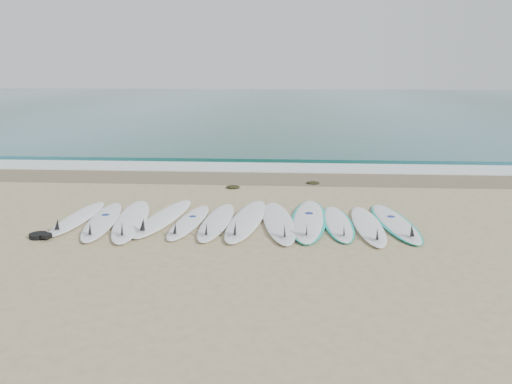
# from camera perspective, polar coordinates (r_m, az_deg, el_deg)

# --- Properties ---
(ground) EXTENTS (120.00, 120.00, 0.00)m
(ground) POSITION_cam_1_polar(r_m,az_deg,el_deg) (9.85, -2.58, -3.56)
(ground) COLOR tan
(ocean) EXTENTS (120.00, 55.00, 0.03)m
(ocean) POSITION_cam_1_polar(r_m,az_deg,el_deg) (41.95, 2.19, 10.05)
(ocean) COLOR #205B5E
(ocean) RESTS_ON ground
(wet_sand_band) EXTENTS (120.00, 1.80, 0.01)m
(wet_sand_band) POSITION_cam_1_polar(r_m,az_deg,el_deg) (13.79, -0.78, 1.63)
(wet_sand_band) COLOR brown
(wet_sand_band) RESTS_ON ground
(foam_band) EXTENTS (120.00, 1.40, 0.04)m
(foam_band) POSITION_cam_1_polar(r_m,az_deg,el_deg) (15.16, -0.38, 2.83)
(foam_band) COLOR silver
(foam_band) RESTS_ON ground
(wave_crest) EXTENTS (120.00, 1.00, 0.10)m
(wave_crest) POSITION_cam_1_polar(r_m,az_deg,el_deg) (16.62, -0.02, 3.94)
(wave_crest) COLOR #205B5E
(wave_crest) RESTS_ON ground
(surfboard_0) EXTENTS (0.56, 2.41, 0.31)m
(surfboard_0) POSITION_cam_1_polar(r_m,az_deg,el_deg) (10.59, -19.77, -2.83)
(surfboard_0) COLOR white
(surfboard_0) RESTS_ON ground
(surfboard_1) EXTENTS (0.89, 2.67, 0.33)m
(surfboard_1) POSITION_cam_1_polar(r_m,az_deg,el_deg) (10.22, -17.21, -3.20)
(surfboard_1) COLOR white
(surfboard_1) RESTS_ON ground
(surfboard_2) EXTENTS (1.03, 2.95, 0.37)m
(surfboard_2) POSITION_cam_1_polar(r_m,az_deg,el_deg) (10.10, -14.11, -3.16)
(surfboard_2) COLOR white
(surfboard_2) RESTS_ON ground
(surfboard_3) EXTENTS (0.98, 2.76, 0.35)m
(surfboard_3) POSITION_cam_1_polar(r_m,az_deg,el_deg) (10.14, -10.59, -2.91)
(surfboard_3) COLOR white
(surfboard_3) RESTS_ON ground
(surfboard_4) EXTENTS (0.73, 2.37, 0.30)m
(surfboard_4) POSITION_cam_1_polar(r_m,az_deg,el_deg) (9.82, -7.74, -3.42)
(surfboard_4) COLOR white
(surfboard_4) RESTS_ON ground
(surfboard_5) EXTENTS (0.69, 2.57, 0.33)m
(surfboard_5) POSITION_cam_1_polar(r_m,az_deg,el_deg) (9.76, -4.56, -3.40)
(surfboard_5) COLOR white
(surfboard_5) RESTS_ON ground
(surfboard_6) EXTENTS (0.94, 2.94, 0.37)m
(surfboard_6) POSITION_cam_1_polar(r_m,az_deg,el_deg) (9.80, -1.15, -3.25)
(surfboard_6) COLOR white
(surfboard_6) RESTS_ON ground
(surfboard_7) EXTENTS (0.92, 2.85, 0.36)m
(surfboard_7) POSITION_cam_1_polar(r_m,az_deg,el_deg) (9.70, 2.64, -3.45)
(surfboard_7) COLOR white
(surfboard_7) RESTS_ON ground
(surfboard_8) EXTENTS (0.90, 2.94, 0.37)m
(surfboard_8) POSITION_cam_1_polar(r_m,az_deg,el_deg) (9.90, 6.02, -3.20)
(surfboard_8) COLOR white
(surfboard_8) RESTS_ON ground
(surfboard_9) EXTENTS (0.62, 2.35, 0.30)m
(surfboard_9) POSITION_cam_1_polar(r_m,az_deg,el_deg) (9.81, 9.36, -3.54)
(surfboard_9) COLOR white
(surfboard_9) RESTS_ON ground
(surfboard_10) EXTENTS (0.56, 2.55, 0.32)m
(surfboard_10) POSITION_cam_1_polar(r_m,az_deg,el_deg) (9.73, 12.72, -3.77)
(surfboard_10) COLOR white
(surfboard_10) RESTS_ON ground
(surfboard_11) EXTENTS (0.88, 2.65, 0.33)m
(surfboard_11) POSITION_cam_1_polar(r_m,az_deg,el_deg) (10.06, 15.65, -3.40)
(surfboard_11) COLOR silver
(surfboard_11) RESTS_ON ground
(seaweed_near) EXTENTS (0.36, 0.28, 0.07)m
(seaweed_near) POSITION_cam_1_polar(r_m,az_deg,el_deg) (12.64, -2.64, 0.59)
(seaweed_near) COLOR black
(seaweed_near) RESTS_ON ground
(seaweed_far) EXTENTS (0.36, 0.28, 0.07)m
(seaweed_far) POSITION_cam_1_polar(r_m,az_deg,el_deg) (13.16, 6.53, 1.06)
(seaweed_far) COLOR black
(seaweed_far) RESTS_ON ground
(leash_coil) EXTENTS (0.46, 0.36, 0.11)m
(leash_coil) POSITION_cam_1_polar(r_m,az_deg,el_deg) (9.77, -23.44, -4.60)
(leash_coil) COLOR black
(leash_coil) RESTS_ON ground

